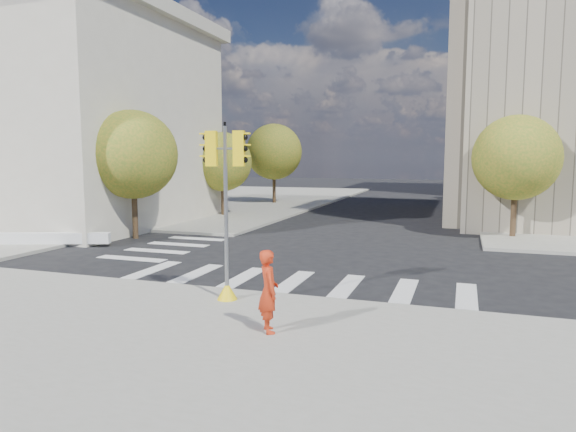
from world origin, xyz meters
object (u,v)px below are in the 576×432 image
object	(u,v)px
photographer	(269,291)
planter_wall	(44,238)
traffic_signal	(226,225)
lamp_far	(503,151)
lamp_near	(520,148)

from	to	relation	value
photographer	planter_wall	xyz separation A→B (m)	(-14.04, 7.78, -0.69)
traffic_signal	photographer	size ratio (longest dim) A/B	2.59
lamp_far	planter_wall	bearing A→B (deg)	-127.43
lamp_near	planter_wall	distance (m)	25.28
lamp_far	traffic_signal	size ratio (longest dim) A/B	1.66
photographer	traffic_signal	bearing A→B (deg)	10.89
traffic_signal	planter_wall	xyz separation A→B (m)	(-11.98, 5.68, -1.83)
traffic_signal	photographer	xyz separation A→B (m)	(2.05, -2.10, -1.14)
traffic_signal	photographer	world-z (taller)	traffic_signal
lamp_far	traffic_signal	world-z (taller)	lamp_far
traffic_signal	lamp_near	bearing A→B (deg)	53.37
lamp_near	traffic_signal	world-z (taller)	lamp_near
planter_wall	lamp_near	bearing A→B (deg)	12.50
lamp_near	photographer	bearing A→B (deg)	-108.17
photographer	planter_wall	distance (m)	16.06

